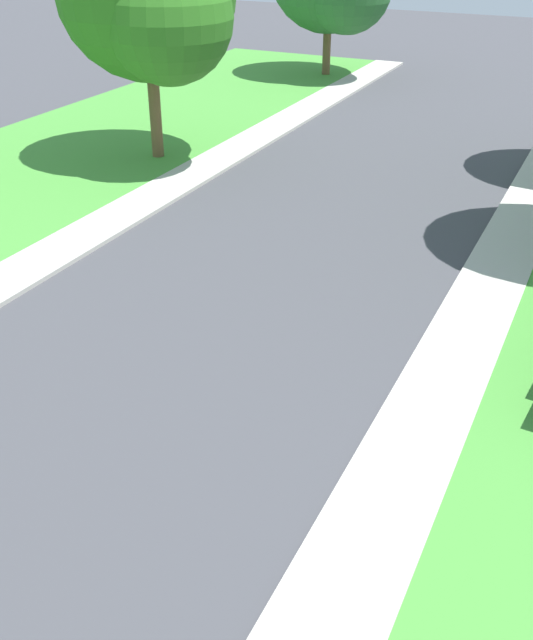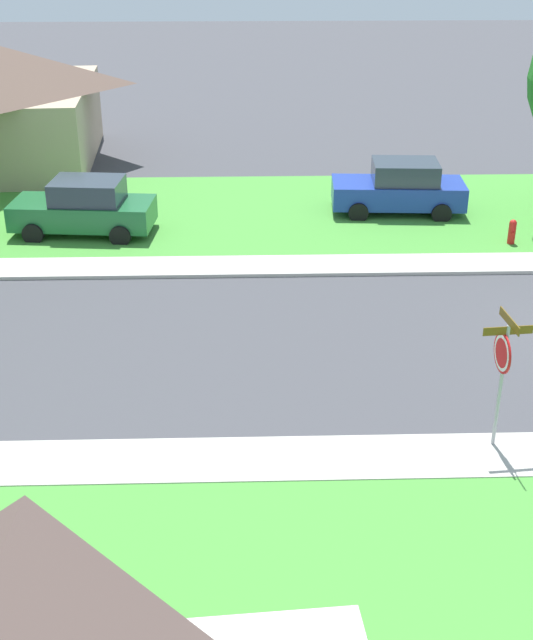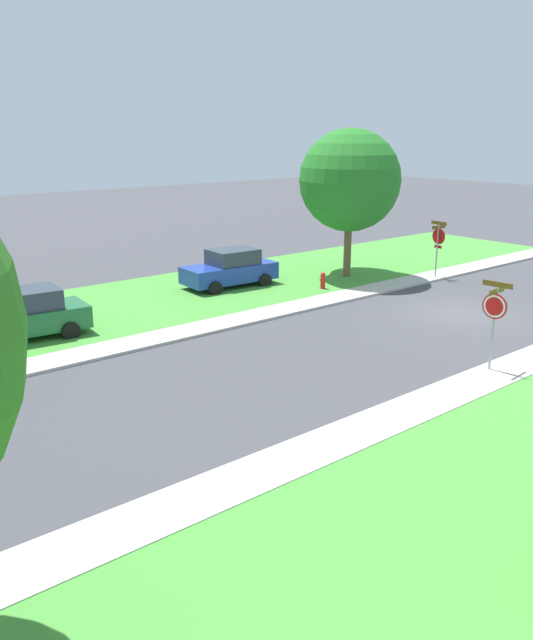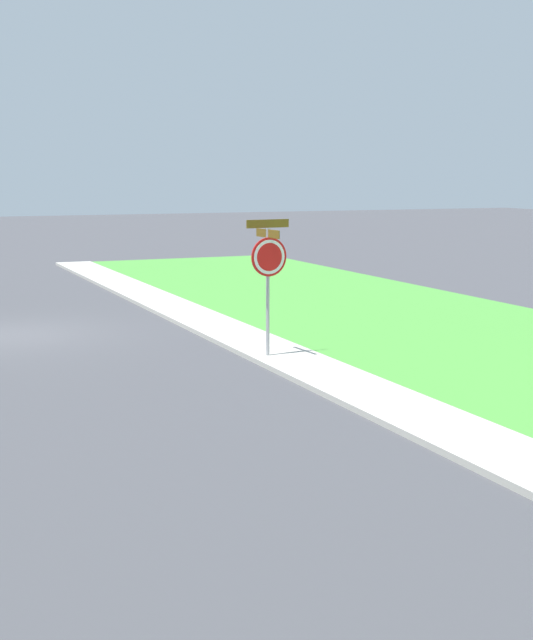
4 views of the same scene
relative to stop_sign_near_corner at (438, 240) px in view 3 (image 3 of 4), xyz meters
name	(u,v)px [view 3 (image 3 of 4)]	position (x,y,z in m)	size (l,w,h in m)	color
ground_plane	(460,313)	(-4.46, 4.44, -1.88)	(120.00, 120.00, 0.00)	#424247
sidewalk_east	(130,344)	(0.24, 16.44, -1.83)	(1.40, 56.00, 0.10)	#B7B2A8
lawn_east	(72,315)	(4.94, 16.44, -1.84)	(8.00, 56.00, 0.08)	#479338
sidewalk_west	(327,445)	(-9.16, 16.44, -1.83)	(1.40, 56.00, 0.10)	#B7B2A8
lawn_west	(517,543)	(-13.86, 16.44, -1.84)	(8.00, 56.00, 0.08)	#479338
stop_sign_near_corner	(438,240)	(0.00, 0.00, 0.00)	(0.92, 0.92, 2.77)	#9E9EA3
stop_sign_far_corner	(494,312)	(-8.82, 9.36, 0.01)	(0.92, 0.92, 2.77)	#9E9EA3
car_blue_driveway_right	(230,269)	(4.81, 8.85, -1.00)	(2.24, 4.40, 1.76)	#1E389E
car_green_kerbside_mid	(24,315)	(3.09, 18.88, -1.00)	(2.35, 4.45, 1.76)	#1E6033
tree_across_left	(348,183)	(3.16, 3.03, 2.64)	(5.16, 4.80, 7.07)	brown
fire_hydrant	(323,281)	(1.74, 5.96, -1.44)	(0.38, 0.22, 0.83)	red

